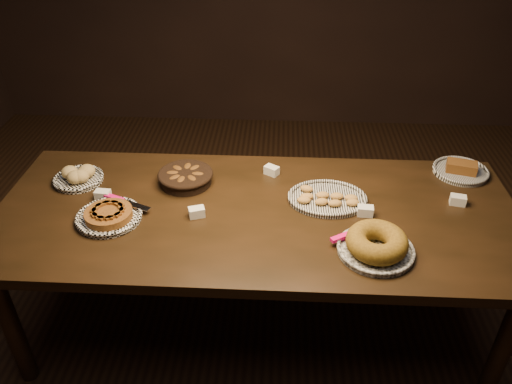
{
  "coord_description": "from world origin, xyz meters",
  "views": [
    {
      "loc": [
        0.09,
        -1.83,
        2.09
      ],
      "look_at": [
        -0.01,
        0.05,
        0.82
      ],
      "focal_mm": 35.0,
      "sensor_mm": 36.0,
      "label": 1
    }
  ],
  "objects_px": {
    "madeleine_platter": "(327,198)",
    "buffet_table": "(257,224)",
    "apple_tart_plate": "(109,215)",
    "bundt_cake_plate": "(376,244)"
  },
  "relations": [
    {
      "from": "madeleine_platter",
      "to": "buffet_table",
      "type": "bearing_deg",
      "value": -153.67
    },
    {
      "from": "apple_tart_plate",
      "to": "bundt_cake_plate",
      "type": "xyz_separation_m",
      "value": [
        1.15,
        -0.16,
        0.02
      ]
    },
    {
      "from": "apple_tart_plate",
      "to": "madeleine_platter",
      "type": "bearing_deg",
      "value": 23.92
    },
    {
      "from": "buffet_table",
      "to": "bundt_cake_plate",
      "type": "distance_m",
      "value": 0.57
    },
    {
      "from": "buffet_table",
      "to": "bundt_cake_plate",
      "type": "relative_size",
      "value": 7.03
    },
    {
      "from": "buffet_table",
      "to": "apple_tart_plate",
      "type": "relative_size",
      "value": 7.44
    },
    {
      "from": "apple_tart_plate",
      "to": "bundt_cake_plate",
      "type": "relative_size",
      "value": 0.94
    },
    {
      "from": "buffet_table",
      "to": "apple_tart_plate",
      "type": "bearing_deg",
      "value": -171.56
    },
    {
      "from": "buffet_table",
      "to": "madeleine_platter",
      "type": "height_order",
      "value": "madeleine_platter"
    },
    {
      "from": "buffet_table",
      "to": "apple_tart_plate",
      "type": "distance_m",
      "value": 0.66
    }
  ]
}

